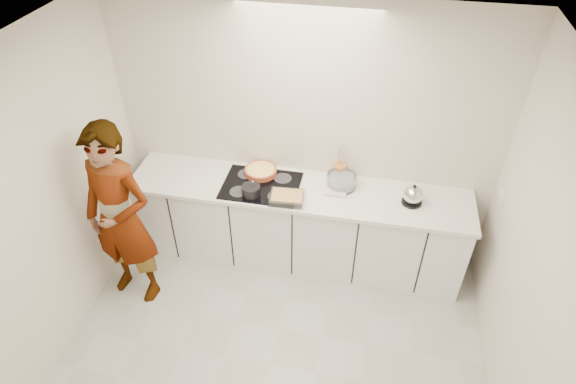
% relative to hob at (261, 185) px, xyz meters
% --- Properties ---
extents(floor, '(3.60, 3.20, 0.00)m').
position_rel_hob_xyz_m(floor, '(0.35, -1.26, -0.92)').
color(floor, '#B5B5B1').
rests_on(floor, ground).
extents(ceiling, '(3.60, 3.20, 0.00)m').
position_rel_hob_xyz_m(ceiling, '(0.35, -1.26, 1.68)').
color(ceiling, white).
rests_on(ceiling, wall_back).
extents(wall_back, '(3.60, 0.00, 2.60)m').
position_rel_hob_xyz_m(wall_back, '(0.35, 0.34, 0.38)').
color(wall_back, silver).
rests_on(wall_back, ground).
extents(wall_left, '(0.00, 3.20, 2.60)m').
position_rel_hob_xyz_m(wall_left, '(-1.45, -1.26, 0.38)').
color(wall_left, silver).
rests_on(wall_left, ground).
extents(wall_right, '(0.02, 3.20, 2.60)m').
position_rel_hob_xyz_m(wall_right, '(2.15, -1.24, 0.38)').
color(wall_right, silver).
rests_on(wall_right, ground).
extents(base_cabinets, '(3.20, 0.58, 0.87)m').
position_rel_hob_xyz_m(base_cabinets, '(0.35, 0.02, -0.48)').
color(base_cabinets, white).
rests_on(base_cabinets, floor).
extents(countertop, '(3.24, 0.64, 0.04)m').
position_rel_hob_xyz_m(countertop, '(0.35, 0.02, -0.03)').
color(countertop, white).
rests_on(countertop, base_cabinets).
extents(hob, '(0.72, 0.54, 0.01)m').
position_rel_hob_xyz_m(hob, '(0.00, 0.00, 0.00)').
color(hob, black).
rests_on(hob, countertop).
extents(tart_dish, '(0.37, 0.37, 0.05)m').
position_rel_hob_xyz_m(tart_dish, '(-0.05, 0.18, 0.04)').
color(tart_dish, '#A84827').
rests_on(tart_dish, hob).
extents(saucepan, '(0.19, 0.19, 0.16)m').
position_rel_hob_xyz_m(saucepan, '(-0.06, -0.16, 0.05)').
color(saucepan, black).
rests_on(saucepan, hob).
extents(baking_dish, '(0.32, 0.25, 0.06)m').
position_rel_hob_xyz_m(baking_dish, '(0.28, -0.17, 0.04)').
color(baking_dish, silver).
rests_on(baking_dish, hob).
extents(mixing_bowl, '(0.37, 0.37, 0.13)m').
position_rel_hob_xyz_m(mixing_bowl, '(0.74, 0.14, 0.05)').
color(mixing_bowl, silver).
rests_on(mixing_bowl, countertop).
extents(tea_towel, '(0.21, 0.15, 0.03)m').
position_rel_hob_xyz_m(tea_towel, '(0.70, 0.04, 0.01)').
color(tea_towel, white).
rests_on(tea_towel, countertop).
extents(kettle, '(0.24, 0.24, 0.21)m').
position_rel_hob_xyz_m(kettle, '(1.39, 0.02, 0.08)').
color(kettle, black).
rests_on(kettle, countertop).
extents(utensil_crock, '(0.15, 0.15, 0.14)m').
position_rel_hob_xyz_m(utensil_crock, '(0.70, 0.28, 0.06)').
color(utensil_crock, orange).
rests_on(utensil_crock, countertop).
extents(cook, '(0.73, 0.55, 1.84)m').
position_rel_hob_xyz_m(cook, '(-1.09, -0.70, 0.00)').
color(cook, white).
rests_on(cook, floor).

